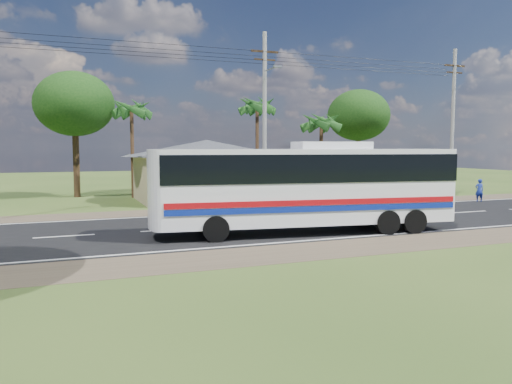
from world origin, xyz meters
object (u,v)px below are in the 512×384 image
Objects in this scene: waiting_shed at (379,162)px; motorcycle at (260,203)px; coach_bus at (308,181)px; person at (479,190)px.

motorcycle is (-10.62, -2.82, -2.32)m from waiting_shed.
person is (17.24, 7.14, -1.54)m from coach_bus.
motorcycle is 0.96× the size of person.
motorcycle is (1.09, 8.59, -1.94)m from coach_bus.
person is (5.53, -4.26, -1.92)m from waiting_shed.
coach_bus is (-11.72, -11.41, -0.38)m from waiting_shed.
waiting_shed is 11.23m from motorcycle.
motorcycle is at bearing 90.50° from coach_bus.
coach_bus reaches higher than person.
waiting_shed is at bearing -53.06° from motorcycle.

